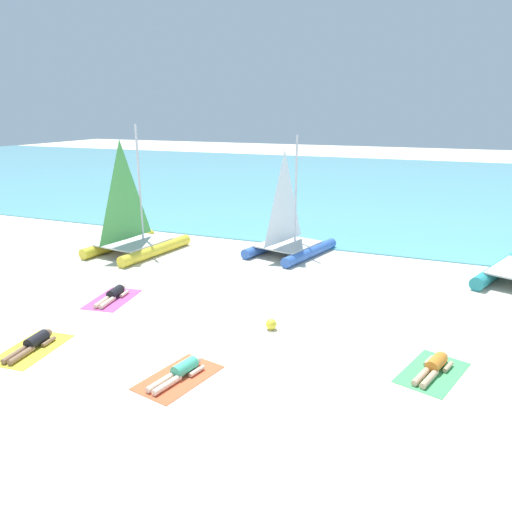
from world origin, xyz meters
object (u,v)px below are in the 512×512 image
object	(u,v)px
sunbather_leftmost	(113,295)
sunbather_rightmost	(434,366)
towel_center_left	(32,349)
sunbather_center_left	(33,343)
sailboat_blue	(289,237)
beach_ball	(271,324)
towel_rightmost	(432,372)
sailboat_yellow	(134,235)
towel_center_right	(179,378)
towel_leftmost	(113,299)
sunbather_center_right	(180,371)

from	to	relation	value
sunbather_leftmost	sunbather_rightmost	bearing A→B (deg)	-13.99
towel_center_left	sunbather_center_left	bearing A→B (deg)	96.25
sailboat_blue	sunbather_rightmost	distance (m)	9.73
sunbather_center_left	beach_ball	bearing A→B (deg)	26.37
towel_rightmost	beach_ball	xyz separation A→B (m)	(-4.13, 0.76, 0.14)
sailboat_yellow	towel_center_right	size ratio (longest dim) A/B	2.67
sunbather_rightmost	beach_ball	world-z (taller)	sunbather_rightmost
towel_leftmost	towel_rightmost	xyz separation A→B (m)	(9.43, -0.93, 0.00)
towel_center_right	towel_rightmost	distance (m)	5.64
sunbather_center_right	beach_ball	xyz separation A→B (m)	(0.99, 3.02, 0.02)
towel_center_right	sunbather_center_right	size ratio (longest dim) A/B	1.22
towel_center_left	towel_center_right	world-z (taller)	same
sailboat_blue	sunbather_center_right	bearing A→B (deg)	-70.64
sailboat_yellow	beach_ball	size ratio (longest dim) A/B	17.17
towel_rightmost	sunbather_center_left	bearing A→B (deg)	-164.95
towel_center_right	sunbather_rightmost	xyz separation A→B (m)	(5.16, 2.40, 0.13)
towel_rightmost	towel_leftmost	bearing A→B (deg)	174.36
beach_ball	sailboat_blue	bearing A→B (deg)	104.90
sunbather_center_right	beach_ball	size ratio (longest dim) A/B	5.28
sunbather_leftmost	beach_ball	xyz separation A→B (m)	(5.31, -0.24, 0.02)
sailboat_yellow	beach_ball	world-z (taller)	sailboat_yellow
towel_leftmost	sunbather_leftmost	size ratio (longest dim) A/B	1.21
sailboat_blue	sunbather_center_left	xyz separation A→B (m)	(-3.19, -10.17, -0.57)
sailboat_blue	beach_ball	size ratio (longest dim) A/B	15.86
sailboat_yellow	sunbather_leftmost	world-z (taller)	sailboat_yellow
towel_center_left	sunbather_center_right	world-z (taller)	sunbather_center_right
towel_center_left	beach_ball	distance (m)	6.01
towel_leftmost	beach_ball	xyz separation A→B (m)	(5.30, -0.17, 0.14)
towel_center_left	beach_ball	world-z (taller)	beach_ball
towel_leftmost	sunbather_center_right	distance (m)	5.37
sailboat_yellow	towel_rightmost	xyz separation A→B (m)	(11.85, -5.53, -0.75)
towel_leftmost	sunbather_center_left	bearing A→B (deg)	-85.53
sailboat_yellow	beach_ball	bearing A→B (deg)	-23.63
towel_center_left	sunbather_rightmost	world-z (taller)	sunbather_rightmost
sunbather_center_left	towel_rightmost	bearing A→B (deg)	8.80
towel_center_left	towel_rightmost	xyz separation A→B (m)	(9.16, 2.53, 0.00)
towel_rightmost	sunbather_center_right	bearing A→B (deg)	-156.13
sunbather_leftmost	towel_center_left	bearing A→B (deg)	-93.78
sailboat_yellow	sailboat_blue	world-z (taller)	sailboat_yellow
sunbather_rightmost	beach_ball	distance (m)	4.21
sailboat_blue	towel_leftmost	xyz separation A→B (m)	(-3.45, -6.77, -0.69)
towel_center_right	sunbather_rightmost	world-z (taller)	sunbather_rightmost
sailboat_blue	towel_leftmost	world-z (taller)	sailboat_blue
sailboat_blue	sunbather_center_right	distance (m)	10.02
sailboat_blue	towel_rightmost	size ratio (longest dim) A/B	2.47
sailboat_yellow	towel_leftmost	distance (m)	5.25
sunbather_center_left	towel_center_right	xyz separation A→B (m)	(4.03, 0.13, -0.13)
sunbather_rightmost	towel_rightmost	bearing A→B (deg)	-90.00
sunbather_leftmost	towel_center_right	world-z (taller)	sunbather_leftmost
towel_center_left	towel_rightmost	distance (m)	9.50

